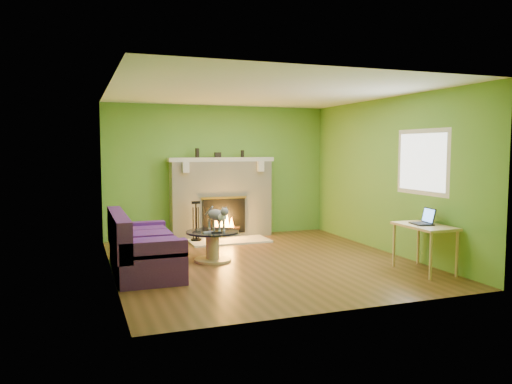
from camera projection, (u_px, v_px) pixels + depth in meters
floor at (263, 262)px, 7.75m from camera, size 5.00×5.00×0.00m
ceiling at (263, 92)px, 7.52m from camera, size 5.00×5.00×0.00m
wall_back at (219, 171)px, 9.98m from camera, size 5.00×0.00×5.00m
wall_front at (346, 191)px, 5.29m from camera, size 5.00×0.00×5.00m
wall_left at (110, 182)px, 6.87m from camera, size 0.00×5.00×5.00m
wall_right at (388, 176)px, 8.40m from camera, size 0.00×5.00×5.00m
window_frame at (422, 162)px, 7.53m from camera, size 0.00×1.20×1.20m
window_pane at (422, 162)px, 7.53m from camera, size 0.00×1.06×1.06m
fireplace at (221, 198)px, 9.85m from camera, size 2.10×0.46×1.58m
hearth at (229, 241)px, 9.43m from camera, size 1.50×0.75×0.03m
mantel at (221, 159)px, 9.76m from camera, size 2.10×0.28×0.08m
sofa at (141, 249)px, 7.09m from camera, size 0.88×1.90×0.85m
coffee_table at (212, 244)px, 7.80m from camera, size 0.83×0.83×0.47m
desk at (425, 231)px, 7.08m from camera, size 0.53×0.91×0.67m
cat at (216, 218)px, 7.84m from camera, size 0.38×0.67×0.40m
remote_silver at (208, 232)px, 7.63m from camera, size 0.18×0.09×0.02m
remote_black at (217, 232)px, 7.62m from camera, size 0.16×0.06×0.02m
laptop at (422, 216)px, 7.11m from camera, size 0.32×0.36×0.24m
fire_tools at (196, 221)px, 9.33m from camera, size 0.20×0.20×0.75m
mantel_vase_left at (197, 153)px, 9.62m from camera, size 0.08×0.08×0.18m
mantel_vase_right at (242, 154)px, 9.93m from camera, size 0.07×0.07×0.14m
mantel_box at (218, 155)px, 9.76m from camera, size 0.12×0.08×0.10m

